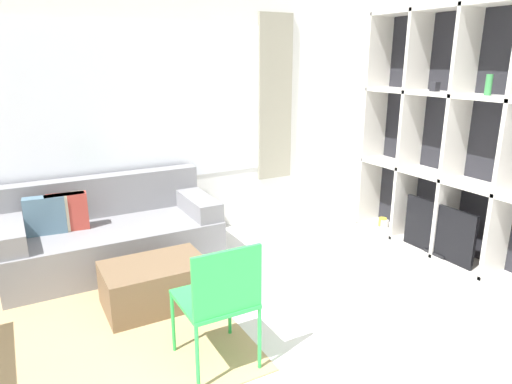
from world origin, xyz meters
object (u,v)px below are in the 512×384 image
ottoman (155,285)px  folding_chair (220,296)px  shelving_unit (458,143)px  couch_main (110,234)px

ottoman → folding_chair: folding_chair is taller
shelving_unit → couch_main: size_ratio=1.23×
shelving_unit → ottoman: 3.05m
ottoman → folding_chair: (0.14, -0.96, 0.33)m
couch_main → shelving_unit: bearing=-25.0°
shelving_unit → ottoman: bearing=171.6°
folding_chair → ottoman: bearing=-81.9°
ottoman → folding_chair: bearing=-81.9°
couch_main → ottoman: bearing=-81.7°
shelving_unit → couch_main: shelving_unit is taller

